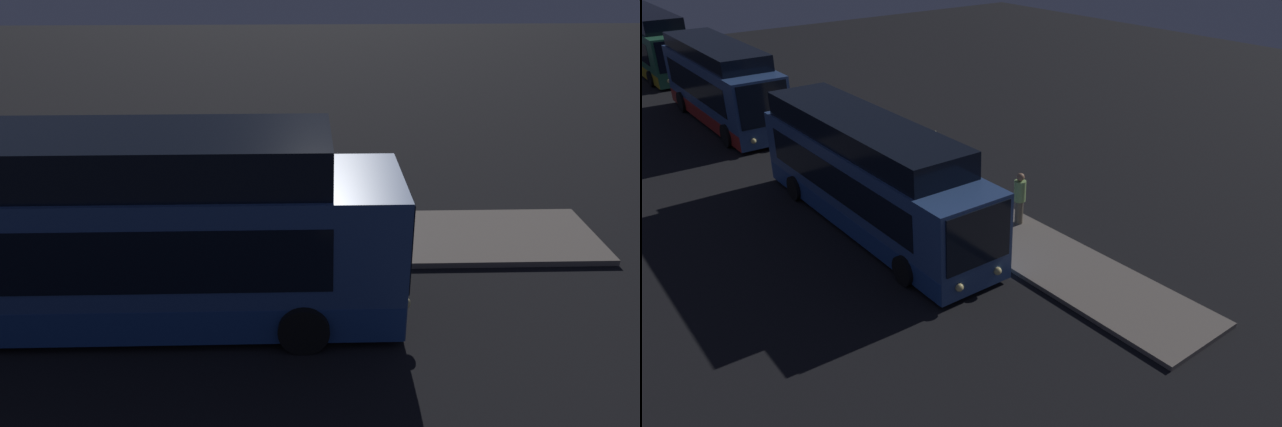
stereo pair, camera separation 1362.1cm
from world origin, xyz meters
TOP-DOWN VIEW (x-y plane):
  - ground at (0.00, 0.00)m, footprint 80.00×80.00m
  - platform at (0.00, 3.02)m, footprint 20.00×2.83m
  - bus_lead at (-1.18, -0.04)m, footprint 11.66×2.82m
  - passenger_boarding at (2.18, 3.83)m, footprint 0.64×0.66m
  - passenger_waiting at (0.95, 2.74)m, footprint 0.51×0.62m
  - suitcase at (1.82, 3.42)m, footprint 0.36×0.19m
  - sign_post at (-1.99, 2.98)m, footprint 0.10×0.77m

SIDE VIEW (x-z plane):
  - ground at x=0.00m, z-range 0.00..0.00m
  - platform at x=0.00m, z-range 0.00..0.14m
  - suitcase at x=1.82m, z-range 0.02..0.91m
  - passenger_waiting at x=0.95m, z-range 0.21..1.90m
  - passenger_boarding at x=2.18m, z-range 0.21..2.07m
  - sign_post at x=-1.99m, z-range 0.45..2.82m
  - bus_lead at x=-1.18m, z-range -0.20..3.55m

